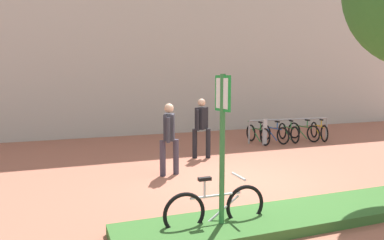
% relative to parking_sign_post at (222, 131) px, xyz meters
% --- Properties ---
extents(ground_plane, '(60.00, 60.00, 0.00)m').
position_rel_parking_sign_post_xyz_m(ground_plane, '(1.49, 2.40, -1.57)').
color(ground_plane, '#9E5B47').
extents(building_facade, '(28.00, 1.20, 10.00)m').
position_rel_parking_sign_post_xyz_m(building_facade, '(1.49, 9.95, 3.43)').
color(building_facade, '#B2ADA3').
rests_on(building_facade, ground).
extents(planter_strip, '(7.00, 1.10, 0.16)m').
position_rel_parking_sign_post_xyz_m(planter_strip, '(1.85, -0.00, -1.49)').
color(planter_strip, '#336028').
rests_on(planter_strip, ground).
extents(parking_sign_post, '(0.09, 0.36, 2.39)m').
position_rel_parking_sign_post_xyz_m(parking_sign_post, '(0.00, 0.00, 0.00)').
color(parking_sign_post, '#2D7238').
rests_on(parking_sign_post, ground).
extents(bike_at_sign, '(1.68, 0.42, 0.86)m').
position_rel_parking_sign_post_xyz_m(bike_at_sign, '(-0.04, 0.13, -1.22)').
color(bike_at_sign, black).
rests_on(bike_at_sign, ground).
extents(bike_rack_cluster, '(3.20, 1.66, 0.83)m').
position_rel_parking_sign_post_xyz_m(bike_rack_cluster, '(5.51, 6.13, -1.22)').
color(bike_rack_cluster, '#99999E').
rests_on(bike_rack_cluster, ground).
extents(bollard_steel, '(0.16, 0.16, 0.90)m').
position_rel_parking_sign_post_xyz_m(bollard_steel, '(4.29, 5.79, -1.12)').
color(bollard_steel, '#ADADB2').
rests_on(bollard_steel, ground).
extents(person_suited_dark, '(0.51, 0.45, 1.72)m').
position_rel_parking_sign_post_xyz_m(person_suited_dark, '(1.55, 4.75, -0.58)').
color(person_suited_dark, black).
rests_on(person_suited_dark, ground).
extents(person_suited_navy, '(0.49, 0.57, 1.72)m').
position_rel_parking_sign_post_xyz_m(person_suited_navy, '(0.18, 3.35, -0.58)').
color(person_suited_navy, '#383342').
rests_on(person_suited_navy, ground).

